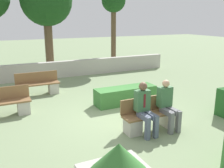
# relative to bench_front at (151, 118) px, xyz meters

# --- Properties ---
(ground_plane) EXTENTS (60.00, 60.00, 0.00)m
(ground_plane) POSITION_rel_bench_front_xyz_m (-0.50, 1.15, -0.32)
(ground_plane) COLOR gray
(perimeter_wall) EXTENTS (11.82, 0.30, 0.81)m
(perimeter_wall) POSITION_rel_bench_front_xyz_m (-0.50, 7.06, 0.08)
(perimeter_wall) COLOR #B7B2A8
(perimeter_wall) RESTS_ON ground_plane
(bench_front) EXTENTS (1.62, 0.48, 0.86)m
(bench_front) POSITION_rel_bench_front_xyz_m (0.00, 0.00, 0.00)
(bench_front) COLOR brown
(bench_front) RESTS_ON ground_plane
(bench_left_side) EXTENTS (1.63, 0.49, 0.86)m
(bench_left_side) POSITION_rel_bench_front_xyz_m (-2.16, 4.52, 0.00)
(bench_left_side) COLOR brown
(bench_left_side) RESTS_ON ground_plane
(bench_right_side) EXTENTS (1.75, 0.48, 0.86)m
(bench_right_side) POSITION_rel_bench_front_xyz_m (-3.57, 2.73, 0.01)
(bench_right_side) COLOR brown
(bench_right_side) RESTS_ON ground_plane
(person_seated_man) EXTENTS (0.38, 0.64, 1.34)m
(person_seated_man) POSITION_rel_bench_front_xyz_m (-0.30, -0.14, 0.42)
(person_seated_man) COLOR #515B70
(person_seated_man) RESTS_ON ground_plane
(person_seated_woman) EXTENTS (0.38, 0.64, 1.32)m
(person_seated_woman) POSITION_rel_bench_front_xyz_m (0.41, -0.14, 0.41)
(person_seated_woman) COLOR slate
(person_seated_woman) RESTS_ON ground_plane
(hedge_block_near_right) EXTENTS (2.17, 0.65, 0.58)m
(hedge_block_near_right) POSITION_rel_bench_front_xyz_m (0.42, 2.15, -0.03)
(hedge_block_near_right) COLOR #3D7A38
(hedge_block_near_right) RESTS_ON ground_plane
(tree_center_left) EXTENTS (2.66, 2.66, 5.12)m
(tree_center_left) POSITION_rel_bench_front_xyz_m (-0.81, 8.43, 3.41)
(tree_center_left) COLOR brown
(tree_center_left) RESTS_ON ground_plane
(tree_center_right) EXTENTS (1.40, 1.40, 4.60)m
(tree_center_right) POSITION_rel_bench_front_xyz_m (3.09, 8.55, 3.36)
(tree_center_right) COLOR brown
(tree_center_right) RESTS_ON ground_plane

